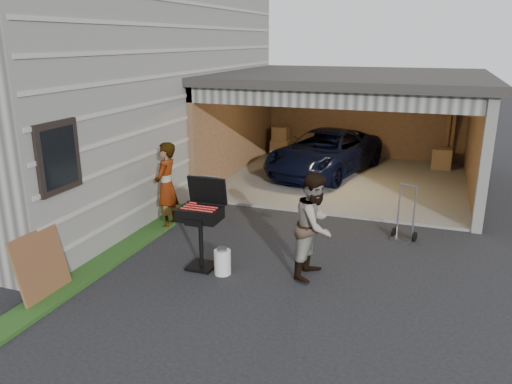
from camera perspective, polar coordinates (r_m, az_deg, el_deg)
ground at (r=8.25m, az=-3.00°, el=-9.79°), size 80.00×80.00×0.00m
house at (r=14.00m, az=-20.19°, el=12.05°), size 7.00×11.00×5.50m
groundcover_strip at (r=8.56m, az=-19.96°, el=-9.59°), size 0.50×8.00×0.06m
garage at (r=13.86m, az=10.88°, el=9.05°), size 6.80×6.30×2.90m
minivan at (r=14.31m, az=7.89°, el=4.30°), size 2.98×4.72×1.21m
woman at (r=10.24m, az=-10.20°, el=0.72°), size 0.50×0.69×1.78m
man at (r=8.06m, az=6.72°, el=-3.83°), size 0.76×0.92×1.73m
bbq_grill at (r=8.32m, az=-6.29°, el=-2.80°), size 0.69×0.60×1.53m
propane_tank at (r=8.31m, az=-3.86°, el=-8.00°), size 0.29×0.29×0.42m
plywood_panel at (r=8.12m, az=-23.35°, el=-7.69°), size 0.26×0.93×1.03m
hand_truck at (r=10.06m, az=16.52°, el=-4.09°), size 0.50×0.45×1.11m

